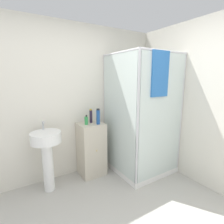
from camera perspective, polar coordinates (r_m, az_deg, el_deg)
name	(u,v)px	position (r m, az deg, el deg)	size (l,w,h in m)	color
wall_back	(65,102)	(2.94, -15.21, 3.03)	(6.40, 0.06, 2.50)	silver
shower_enclosure	(140,142)	(3.14, 9.21, -9.79)	(0.97, 1.00, 2.03)	white
vanity_cabinet	(91,149)	(3.06, -6.77, -11.89)	(0.41, 0.41, 0.90)	beige
sink	(47,149)	(2.71, -20.52, -11.28)	(0.42, 0.42, 1.03)	white
soap_dispenser	(86,121)	(2.85, -8.38, -2.78)	(0.06, 0.06, 0.16)	green
shampoo_bottle_tall_black	(91,116)	(2.94, -6.90, -1.30)	(0.05, 0.05, 0.23)	#281E33
shampoo_bottle_blue	(98,117)	(2.84, -4.54, -1.52)	(0.06, 0.06, 0.26)	#1E4C93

